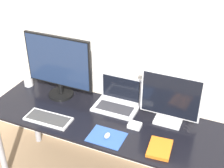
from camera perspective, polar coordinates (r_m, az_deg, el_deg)
wall_back at (r=2.35m, az=2.79°, el=9.23°), size 7.00×0.05×2.50m
desk at (r=2.39m, az=-0.82°, el=-8.61°), size 1.88×0.60×0.70m
monitor_left at (r=2.50m, az=-9.78°, el=3.38°), size 0.57×0.21×0.52m
monitor_right at (r=2.22m, az=10.66°, el=-2.69°), size 0.43×0.14×0.40m
laptop at (r=2.44m, az=1.03°, el=-2.85°), size 0.34×0.23×0.23m
keyboard at (r=2.37m, az=-11.58°, el=-6.25°), size 0.35×0.16×0.02m
mousepad at (r=2.17m, az=-1.00°, el=-9.68°), size 0.25×0.19×0.00m
mouse at (r=2.16m, az=-0.88°, el=-9.41°), size 0.04×0.06×0.03m
book at (r=2.10m, az=8.72°, el=-11.55°), size 0.16×0.21×0.02m
mug at (r=2.80m, az=-15.04°, el=0.60°), size 0.08×0.08×0.09m
power_brick at (r=2.25m, az=4.17°, el=-7.56°), size 0.09×0.07×0.03m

